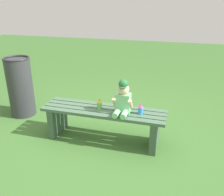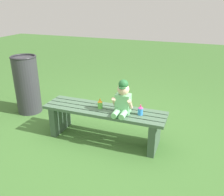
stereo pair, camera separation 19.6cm
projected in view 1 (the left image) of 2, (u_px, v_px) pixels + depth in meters
The scene contains 6 objects.
ground_plane at pixel (104, 139), 3.09m from camera, with size 16.00×16.00×0.00m, color #3D6B2D.
park_bench at pixel (104, 119), 2.98m from camera, with size 1.51×0.39×0.42m.
child_figure at pixel (123, 99), 2.77m from camera, with size 0.23×0.27×0.40m.
sippy_cup_left at pixel (99, 104), 2.91m from camera, with size 0.06×0.06×0.12m.
sippy_cup_right at pixel (141, 109), 2.78m from camera, with size 0.06×0.06×0.12m.
trash_bin at pixel (20, 87), 3.59m from camera, with size 0.38×0.38×0.89m.
Camera 1 is at (0.84, -2.52, 1.66)m, focal length 38.63 mm.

